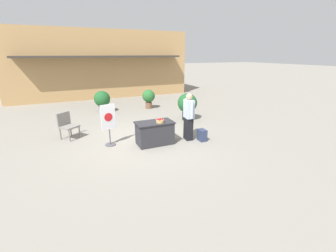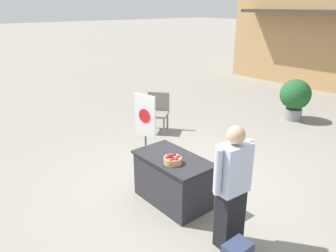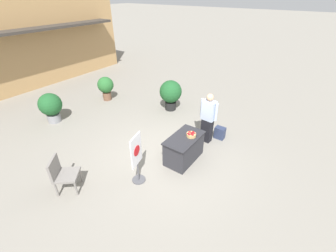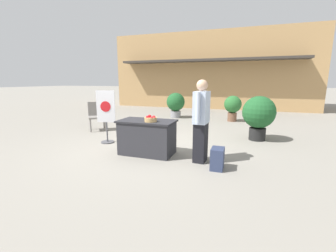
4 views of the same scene
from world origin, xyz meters
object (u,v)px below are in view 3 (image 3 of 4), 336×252
(potted_plant_near_right, at_px, (171,93))
(backpack, at_px, (220,133))
(potted_plant_near_left, at_px, (51,106))
(potted_plant_far_right, at_px, (106,86))
(apple_basket, at_px, (191,135))
(person_visitor, at_px, (208,118))
(display_table, at_px, (184,148))
(poster_board, at_px, (137,158))
(patio_chair, at_px, (62,173))

(potted_plant_near_right, bearing_deg, backpack, -107.23)
(potted_plant_near_left, bearing_deg, backpack, -65.23)
(potted_plant_far_right, height_order, potted_plant_near_left, potted_plant_near_left)
(apple_basket, bearing_deg, potted_plant_near_right, 45.01)
(apple_basket, height_order, backpack, apple_basket)
(potted_plant_near_left, bearing_deg, apple_basket, -78.37)
(apple_basket, height_order, person_visitor, person_visitor)
(display_table, height_order, potted_plant_near_left, potted_plant_near_left)
(potted_plant_far_right, xyz_separation_m, potted_plant_near_left, (-2.56, 0.15, 0.01))
(poster_board, distance_m, patio_chair, 1.88)
(display_table, bearing_deg, backpack, -14.05)
(patio_chair, bearing_deg, apple_basket, 16.25)
(poster_board, xyz_separation_m, potted_plant_near_right, (3.94, 1.68, -0.01))
(person_visitor, bearing_deg, patio_chair, -21.21)
(patio_chair, height_order, potted_plant_far_right, potted_plant_far_right)
(apple_basket, distance_m, person_visitor, 1.12)
(potted_plant_near_left, height_order, potted_plant_near_right, potted_plant_near_right)
(display_table, bearing_deg, potted_plant_near_left, 100.35)
(backpack, height_order, potted_plant_near_left, potted_plant_near_left)
(apple_basket, relative_size, poster_board, 0.19)
(display_table, relative_size, potted_plant_near_right, 1.02)
(poster_board, distance_m, potted_plant_near_right, 4.28)
(apple_basket, xyz_separation_m, poster_board, (-1.60, 0.65, -0.10))
(poster_board, xyz_separation_m, potted_plant_far_right, (3.05, 4.64, -0.10))
(backpack, relative_size, potted_plant_near_left, 0.36)
(backpack, bearing_deg, display_table, 165.95)
(person_visitor, height_order, potted_plant_far_right, person_visitor)
(display_table, bearing_deg, apple_basket, -41.49)
(display_table, relative_size, person_visitor, 0.75)
(patio_chair, height_order, potted_plant_near_left, potted_plant_near_left)
(apple_basket, bearing_deg, potted_plant_near_left, 101.63)
(display_table, relative_size, potted_plant_far_right, 1.19)
(person_visitor, height_order, patio_chair, person_visitor)
(backpack, height_order, potted_plant_far_right, potted_plant_far_right)
(display_table, bearing_deg, potted_plant_far_right, 72.84)
(potted_plant_far_right, bearing_deg, poster_board, -123.27)
(person_visitor, bearing_deg, potted_plant_near_left, -62.92)
(backpack, height_order, potted_plant_near_right, potted_plant_near_right)
(display_table, xyz_separation_m, person_visitor, (1.27, -0.10, 0.48))
(poster_board, height_order, potted_plant_near_left, poster_board)
(potted_plant_far_right, bearing_deg, potted_plant_near_left, 176.74)
(potted_plant_near_right, bearing_deg, display_table, -138.47)
(potted_plant_far_right, distance_m, potted_plant_near_right, 3.09)
(display_table, xyz_separation_m, potted_plant_far_right, (1.59, 5.16, 0.26))
(poster_board, bearing_deg, potted_plant_near_left, 160.06)
(potted_plant_near_left, bearing_deg, potted_plant_near_right, -41.96)
(person_visitor, relative_size, patio_chair, 1.77)
(person_visitor, bearing_deg, poster_board, -8.24)
(backpack, height_order, poster_board, poster_board)
(potted_plant_far_right, relative_size, potted_plant_near_left, 0.94)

